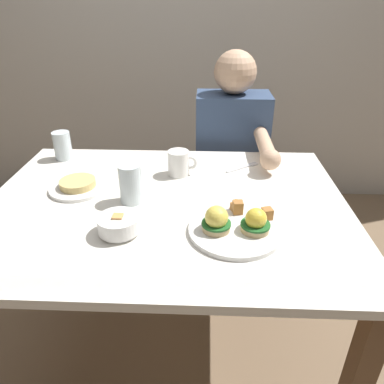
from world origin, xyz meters
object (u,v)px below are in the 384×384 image
Objects in this scene: dining_table at (167,229)px; eggs_benedict_plate at (235,225)px; side_plate at (78,186)px; diner_person at (232,157)px; coffee_mug at (179,162)px; fork at (244,167)px; water_glass_near at (131,186)px; water_glass_far at (63,147)px; fruit_bowl at (119,224)px.

eggs_benedict_plate reaches higher than dining_table.
eggs_benedict_plate is 1.35× the size of side_plate.
eggs_benedict_plate is at bearing -92.84° from diner_person.
fork is (0.25, 0.07, -0.05)m from coffee_mug.
side_plate is at bearing -137.63° from diner_person.
side_plate is (-0.35, -0.14, -0.04)m from coffee_mug.
dining_table is at bearing -97.96° from coffee_mug.
eggs_benedict_plate is 2.05× the size of water_glass_near.
water_glass_far is at bearing 175.46° from fork.
water_glass_far is (-0.75, 0.06, 0.05)m from fork.
fork is at bearing 45.15° from dining_table.
side_plate is at bearing 166.29° from dining_table.
side_plate is at bearing -158.70° from coffee_mug.
coffee_mug reaches higher than side_plate.
diner_person is (0.26, 0.60, 0.02)m from dining_table.
diner_person is (-0.03, 0.32, -0.09)m from fork.
water_glass_near is at bearing -144.27° from fork.
fruit_bowl reaches higher than dining_table.
water_glass_near reaches higher than side_plate.
coffee_mug is 0.96× the size of water_glass_far.
water_glass_near is (-0.14, -0.21, 0.01)m from coffee_mug.
coffee_mug is at bearing 82.04° from dining_table.
water_glass_near reaches higher than dining_table.
side_plate is (-0.32, 0.08, 0.12)m from dining_table.
water_glass_far reaches higher than fork.
water_glass_near reaches higher than eggs_benedict_plate.
coffee_mug is (0.03, 0.21, 0.16)m from dining_table.
eggs_benedict_plate is at bearing -36.77° from dining_table.
diner_person is at bearing 58.45° from water_glass_near.
coffee_mug reaches higher than dining_table.
diner_person reaches higher than coffee_mug.
fruit_bowl is 0.33m from side_plate.
water_glass_near is (-0.40, -0.28, 0.06)m from fork.
coffee_mug is 0.51m from water_glass_far.
water_glass_far is at bearing -160.34° from diner_person.
side_plate reaches higher than dining_table.
side_plate reaches higher than fork.
fruit_bowl is 1.03× the size of water_glass_far.
diner_person is at bearing 64.73° from fruit_bowl.
coffee_mug is 0.82× the size of fork.
side_plate is at bearing 159.43° from water_glass_near.
diner_person is (0.57, 0.52, -0.10)m from side_plate.
fork is 0.68× the size of side_plate.
water_glass_near is 0.49m from water_glass_far.
diner_person is at bearing 19.66° from water_glass_far.
dining_table is 9.11× the size of water_glass_near.
eggs_benedict_plate is 0.77m from diner_person.
fork is 0.49m from water_glass_near.
water_glass_near is 0.22m from side_plate.
fork is 0.33m from diner_person.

